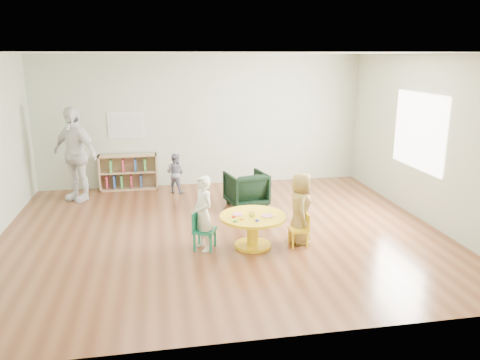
{
  "coord_description": "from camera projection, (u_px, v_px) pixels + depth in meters",
  "views": [
    {
      "loc": [
        -0.95,
        -7.03,
        2.78
      ],
      "look_at": [
        0.24,
        -0.3,
        0.94
      ],
      "focal_mm": 35.0,
      "sensor_mm": 36.0,
      "label": 1
    }
  ],
  "objects": [
    {
      "name": "room",
      "position": [
        222.0,
        115.0,
        7.08
      ],
      "size": [
        7.1,
        7.0,
        2.8
      ],
      "color": "brown",
      "rests_on": "ground"
    },
    {
      "name": "activity_table",
      "position": [
        253.0,
        225.0,
        6.91
      ],
      "size": [
        0.98,
        0.98,
        0.54
      ],
      "rotation": [
        0.0,
        0.0,
        0.12
      ],
      "color": "yellow",
      "rests_on": "ground"
    },
    {
      "name": "kid_chair_left",
      "position": [
        202.0,
        229.0,
        6.85
      ],
      "size": [
        0.4,
        0.4,
        0.57
      ],
      "rotation": [
        0.0,
        0.0,
        -1.95
      ],
      "color": "#17805C",
      "rests_on": "ground"
    },
    {
      "name": "kid_chair_right",
      "position": [
        301.0,
        228.0,
        6.97
      ],
      "size": [
        0.28,
        0.28,
        0.51
      ],
      "rotation": [
        0.0,
        0.0,
        1.55
      ],
      "color": "yellow",
      "rests_on": "ground"
    },
    {
      "name": "bookshelf",
      "position": [
        128.0,
        172.0,
        9.92
      ],
      "size": [
        1.2,
        0.3,
        0.75
      ],
      "color": "tan",
      "rests_on": "ground"
    },
    {
      "name": "alphabet_poster",
      "position": [
        126.0,
        125.0,
        9.78
      ],
      "size": [
        0.74,
        0.01,
        0.54
      ],
      "color": "white",
      "rests_on": "ground"
    },
    {
      "name": "armchair",
      "position": [
        246.0,
        189.0,
        8.82
      ],
      "size": [
        0.83,
        0.84,
        0.65
      ],
      "primitive_type": "imported",
      "rotation": [
        0.0,
        0.0,
        3.35
      ],
      "color": "black",
      "rests_on": "ground"
    },
    {
      "name": "child_left",
      "position": [
        203.0,
        213.0,
        6.76
      ],
      "size": [
        0.4,
        0.48,
        1.11
      ],
      "primitive_type": "imported",
      "rotation": [
        0.0,
        0.0,
        -1.18
      ],
      "color": "white",
      "rests_on": "ground"
    },
    {
      "name": "child_right",
      "position": [
        301.0,
        208.0,
        7.01
      ],
      "size": [
        0.45,
        0.6,
        1.1
      ],
      "primitive_type": "imported",
      "rotation": [
        0.0,
        0.0,
        1.36
      ],
      "color": "yellow",
      "rests_on": "ground"
    },
    {
      "name": "toddler",
      "position": [
        175.0,
        173.0,
        9.64
      ],
      "size": [
        0.51,
        0.47,
        0.83
      ],
      "primitive_type": "imported",
      "rotation": [
        0.0,
        0.0,
        2.61
      ],
      "color": "#1A1940",
      "rests_on": "ground"
    },
    {
      "name": "adult_caretaker",
      "position": [
        75.0,
        154.0,
        9.04
      ],
      "size": [
        1.12,
        1.02,
        1.84
      ],
      "primitive_type": "imported",
      "rotation": [
        0.0,
        0.0,
        -0.66
      ],
      "color": "white",
      "rests_on": "ground"
    }
  ]
}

